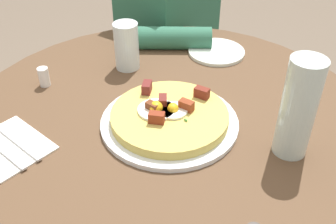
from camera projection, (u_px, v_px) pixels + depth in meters
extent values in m
cylinder|color=brown|center=(167.00, 118.00, 0.97)|extent=(1.01, 1.01, 0.03)
cylinder|color=#333338|center=(167.00, 213.00, 1.19)|extent=(0.12, 0.12, 0.68)
cube|color=#2D2D33|center=(170.00, 116.00, 1.76)|extent=(0.32, 0.28, 0.45)
cube|color=#2D664C|center=(170.00, 17.00, 1.48)|extent=(0.38, 0.22, 0.48)
cylinder|color=#2D664C|center=(169.00, 38.00, 1.23)|extent=(0.20, 0.26, 0.07)
cylinder|color=white|center=(169.00, 122.00, 0.93)|extent=(0.32, 0.32, 0.01)
cylinder|color=#CBB657|center=(170.00, 116.00, 0.92)|extent=(0.27, 0.27, 0.02)
cylinder|color=white|center=(156.00, 110.00, 0.91)|extent=(0.09, 0.09, 0.01)
sphere|color=yellow|center=(156.00, 108.00, 0.91)|extent=(0.03, 0.03, 0.03)
cylinder|color=white|center=(173.00, 110.00, 0.91)|extent=(0.07, 0.07, 0.01)
sphere|color=yellow|center=(173.00, 108.00, 0.91)|extent=(0.03, 0.03, 0.03)
cube|color=maroon|center=(162.00, 101.00, 0.93)|extent=(0.04, 0.03, 0.02)
cube|color=maroon|center=(202.00, 93.00, 0.95)|extent=(0.02, 0.04, 0.02)
cube|color=maroon|center=(157.00, 118.00, 0.88)|extent=(0.03, 0.04, 0.02)
cube|color=brown|center=(153.00, 107.00, 0.91)|extent=(0.02, 0.03, 0.02)
cube|color=maroon|center=(187.00, 105.00, 0.91)|extent=(0.02, 0.03, 0.02)
cube|color=maroon|center=(147.00, 87.00, 0.97)|extent=(0.04, 0.03, 0.03)
cube|color=#387F2D|center=(171.00, 112.00, 0.91)|extent=(0.01, 0.01, 0.00)
cube|color=#387F2D|center=(186.00, 120.00, 0.88)|extent=(0.01, 0.01, 0.00)
cube|color=#387F2D|center=(155.00, 122.00, 0.88)|extent=(0.01, 0.01, 0.00)
cube|color=#387F2D|center=(166.00, 110.00, 0.91)|extent=(0.01, 0.01, 0.00)
cylinder|color=silver|center=(216.00, 52.00, 1.21)|extent=(0.17, 0.17, 0.01)
cube|color=white|center=(9.00, 147.00, 0.87)|extent=(0.16, 0.19, 0.00)
cube|color=silver|center=(1.00, 149.00, 0.85)|extent=(0.03, 0.18, 0.00)
cube|color=silver|center=(16.00, 141.00, 0.87)|extent=(0.03, 0.18, 0.00)
cylinder|color=silver|center=(127.00, 46.00, 1.10)|extent=(0.07, 0.07, 0.13)
cylinder|color=silver|center=(298.00, 108.00, 0.79)|extent=(0.07, 0.07, 0.22)
cylinder|color=white|center=(44.00, 77.00, 1.05)|extent=(0.03, 0.03, 0.05)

